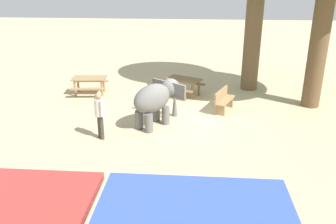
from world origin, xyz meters
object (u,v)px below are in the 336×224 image
Objects in this scene: elephant at (157,98)px; person_handler at (100,112)px; wooden_bench at (223,100)px; picnic_table_far at (184,83)px; picnic_table_near at (89,82)px.

elephant is 1.34× the size of person_handler.
wooden_bench reaches higher than picnic_table_far.
person_handler is 0.99× the size of picnic_table_near.
picnic_table_near is (1.67, -4.56, -0.36)m from person_handler.
elephant is at bearing -77.57° from picnic_table_far.
person_handler is at bearing -33.41° from wooden_bench.
picnic_table_near is at bearing -151.26° from picnic_table_far.
elephant reaches higher than wooden_bench.
picnic_table_far is (-0.86, -3.39, -0.42)m from elephant.
picnic_table_near is at bearing 81.22° from elephant.
picnic_table_far is at bearing -115.30° from wooden_bench.
elephant is 1.50× the size of wooden_bench.
person_handler reaches higher than picnic_table_far.
wooden_bench is (-2.52, -1.58, -0.53)m from elephant.
picnic_table_near is at bearing -83.34° from wooden_bench.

